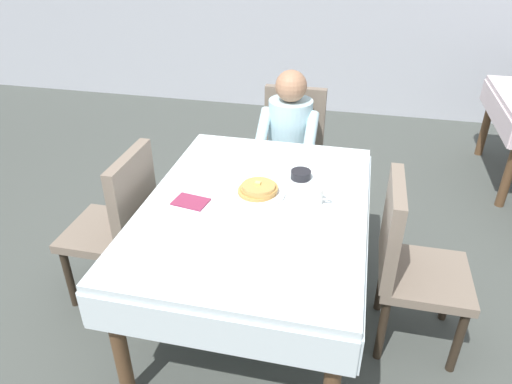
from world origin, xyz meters
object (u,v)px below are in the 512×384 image
knife_right_of_plate (294,201)px  spoon_near_edge (235,224)px  bowl_butter (301,175)px  chair_left_side (120,219)px  fork_left_of_plate (221,192)px  chair_diner (292,145)px  cup_coffee (316,196)px  plate_breakfast (258,194)px  dining_table_main (256,218)px  chair_right_side (408,257)px  diner_person (289,136)px  breakfast_stack (258,188)px

knife_right_of_plate → spoon_near_edge: size_ratio=1.33×
bowl_butter → chair_left_side: bearing=-162.4°
fork_left_of_plate → knife_right_of_plate: (0.38, -0.00, 0.00)m
knife_right_of_plate → spoon_near_edge: same height
knife_right_of_plate → bowl_butter: bearing=3.9°
fork_left_of_plate → spoon_near_edge: same height
chair_diner → cup_coffee: 1.17m
chair_left_side → knife_right_of_plate: 0.98m
chair_diner → bowl_butter: 0.91m
plate_breakfast → cup_coffee: 0.30m
dining_table_main → chair_right_side: chair_right_side is taller
chair_right_side → chair_diner: bearing=-146.8°
cup_coffee → bowl_butter: cup_coffee is taller
dining_table_main → chair_left_side: bearing=180.0°
fork_left_of_plate → chair_left_side: bearing=96.4°
diner_person → spoon_near_edge: diner_person is taller
chair_right_side → breakfast_stack: bearing=-95.7°
plate_breakfast → cup_coffee: size_ratio=2.48×
chair_left_side → bowl_butter: size_ratio=8.45×
cup_coffee → spoon_near_edge: (-0.34, -0.27, -0.04)m
chair_left_side → cup_coffee: (1.06, 0.06, 0.25)m
breakfast_stack → fork_left_of_plate: 0.20m
diner_person → knife_right_of_plate: 0.98m
chair_diner → breakfast_stack: size_ratio=4.57×
plate_breakfast → breakfast_stack: size_ratio=1.38×
diner_person → fork_left_of_plate: bearing=78.1°
plate_breakfast → knife_right_of_plate: size_ratio=1.40×
chair_right_side → fork_left_of_plate: chair_right_side is taller
fork_left_of_plate → knife_right_of_plate: 0.38m
plate_breakfast → knife_right_of_plate: plate_breakfast is taller
breakfast_stack → fork_left_of_plate: bearing=-174.0°
plate_breakfast → breakfast_stack: breakfast_stack is taller
plate_breakfast → bowl_butter: size_ratio=2.55×
fork_left_of_plate → knife_right_of_plate: same height
chair_diner → chair_left_side: size_ratio=1.00×
breakfast_stack → plate_breakfast: bearing=-168.2°
chair_diner → breakfast_stack: (-0.01, -1.09, 0.25)m
chair_right_side → plate_breakfast: chair_right_side is taller
cup_coffee → knife_right_of_plate: (-0.11, -0.01, -0.04)m
dining_table_main → knife_right_of_plate: (0.18, 0.06, 0.09)m
chair_right_side → spoon_near_edge: (-0.82, -0.21, 0.21)m
chair_left_side → fork_left_of_plate: (0.57, 0.06, 0.21)m
chair_left_side → bowl_butter: 1.03m
diner_person → breakfast_stack: bearing=89.4°
cup_coffee → chair_left_side: bearing=-176.6°
chair_right_side → fork_left_of_plate: 0.99m
diner_person → bowl_butter: bearing=104.2°
chair_diner → chair_right_side: 1.40m
diner_person → breakfast_stack: size_ratio=5.51×
dining_table_main → knife_right_of_plate: 0.21m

